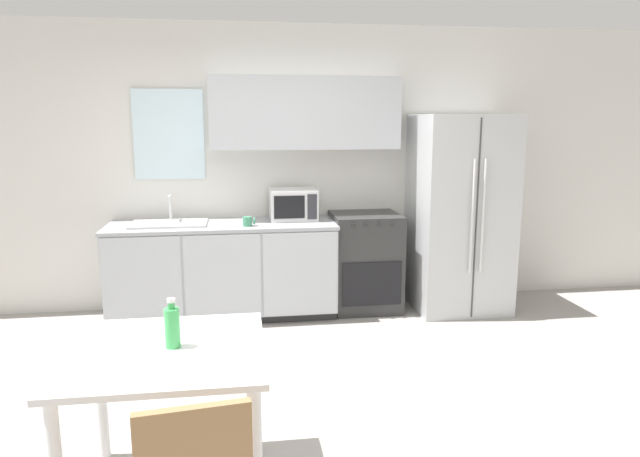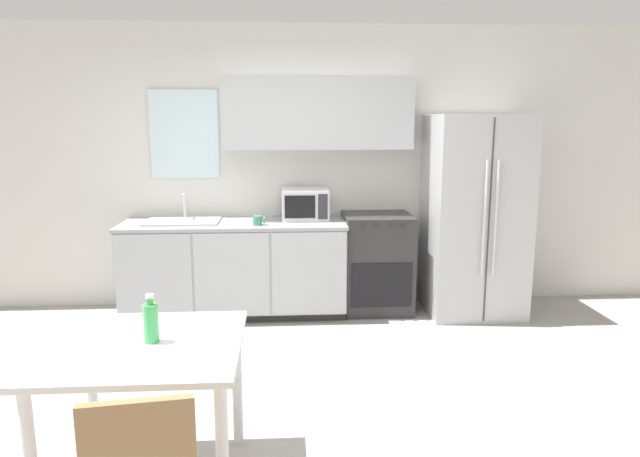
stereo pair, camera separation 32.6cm
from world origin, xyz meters
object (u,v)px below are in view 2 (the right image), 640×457
object	(u,v)px
oven_range	(377,263)
microwave	(305,204)
drink_bottle	(151,322)
refrigerator	(474,215)
coffee_mug	(258,220)
dining_table	(146,367)

from	to	relation	value
oven_range	microwave	distance (m)	0.89
oven_range	microwave	xyz separation A→B (m)	(-0.68, 0.08, 0.56)
microwave	drink_bottle	xyz separation A→B (m)	(-0.83, -2.71, -0.16)
microwave	drink_bottle	distance (m)	2.84
microwave	refrigerator	bearing A→B (deg)	-6.37
refrigerator	drink_bottle	size ratio (longest dim) A/B	7.84
refrigerator	microwave	size ratio (longest dim) A/B	4.25
refrigerator	coffee_mug	bearing A→B (deg)	-176.74
microwave	coffee_mug	distance (m)	0.53
coffee_mug	drink_bottle	world-z (taller)	drink_bottle
coffee_mug	drink_bottle	xyz separation A→B (m)	(-0.40, -2.42, -0.06)
drink_bottle	refrigerator	bearing A→B (deg)	46.42
refrigerator	dining_table	distance (m)	3.55
microwave	drink_bottle	bearing A→B (deg)	-107.09
refrigerator	dining_table	size ratio (longest dim) A/B	2.03
refrigerator	dining_table	bearing A→B (deg)	-133.85
microwave	dining_table	world-z (taller)	microwave
oven_range	refrigerator	world-z (taller)	refrigerator
coffee_mug	dining_table	bearing A→B (deg)	-100.19
drink_bottle	coffee_mug	bearing A→B (deg)	80.56
oven_range	coffee_mug	bearing A→B (deg)	-169.47
microwave	coffee_mug	world-z (taller)	microwave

